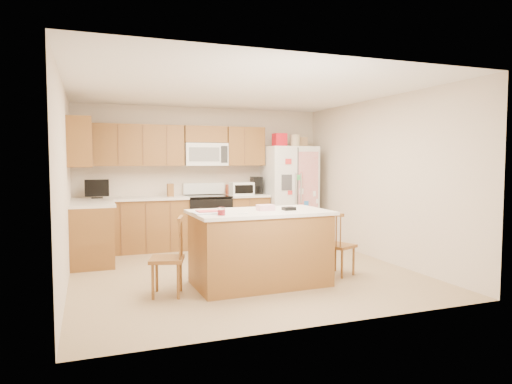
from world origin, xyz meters
name	(u,v)px	position (x,y,z in m)	size (l,w,h in m)	color
ground	(242,271)	(0.00, 0.00, 0.00)	(4.50, 4.50, 0.00)	#8B7854
room_shell	(242,168)	(0.00, 0.00, 1.44)	(4.60, 4.60, 2.52)	beige
cabinetry	(152,198)	(-0.98, 1.79, 0.91)	(3.36, 1.56, 2.15)	brown
stove	(207,220)	(0.00, 1.94, 0.47)	(0.76, 0.65, 1.13)	black
refrigerator	(289,193)	(1.57, 1.87, 0.92)	(0.90, 0.79, 2.04)	white
island	(260,247)	(0.00, -0.71, 0.47)	(1.71, 1.03, 1.01)	brown
windsor_chair_left	(169,258)	(-1.14, -0.79, 0.43)	(0.46, 0.48, 0.91)	brown
windsor_chair_back	(236,243)	(-0.11, -0.07, 0.41)	(0.43, 0.41, 0.87)	brown
windsor_chair_right	(338,245)	(1.14, -0.65, 0.41)	(0.47, 0.48, 0.86)	brown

